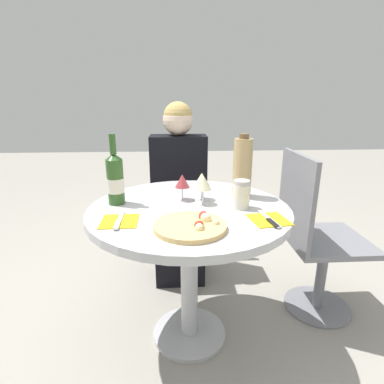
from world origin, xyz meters
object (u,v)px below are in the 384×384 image
dining_table (189,231)px  seated_diner (179,199)px  chair_behind_diner (179,204)px  pizza_large (192,225)px  chair_empty_side (314,239)px  tall_carafe (242,168)px  wine_bottle (115,179)px

dining_table → seated_diner: (-0.04, 0.67, -0.06)m
chair_behind_diner → pizza_large: size_ratio=3.31×
chair_empty_side → tall_carafe: 0.62m
tall_carafe → pizza_large: bearing=-125.4°
dining_table → tall_carafe: 0.42m
dining_table → pizza_large: pizza_large is taller
chair_empty_side → tall_carafe: (-0.44, -0.04, 0.43)m
dining_table → chair_empty_side: bearing=14.2°
chair_empty_side → seated_diner: bearing=-122.6°
chair_behind_diner → chair_empty_side: same height
dining_table → pizza_large: 0.29m
seated_diner → chair_empty_side: (0.76, -0.49, -0.09)m
dining_table → seated_diner: size_ratio=0.78×
pizza_large → chair_behind_diner: bearing=92.0°
dining_table → wine_bottle: (-0.35, 0.06, 0.25)m
chair_behind_diner → dining_table: bearing=92.7°
dining_table → wine_bottle: wine_bottle is taller
seated_diner → wine_bottle: (-0.31, -0.61, 0.31)m
chair_behind_diner → tall_carafe: tall_carafe is taller
dining_table → chair_behind_diner: chair_behind_diner is taller
dining_table → chair_behind_diner: size_ratio=0.99×
dining_table → seated_diner: 0.67m
dining_table → chair_behind_diner: bearing=92.7°
seated_diner → pizza_large: 0.94m
wine_bottle → tall_carafe: size_ratio=1.04×
chair_empty_side → wine_bottle: wine_bottle is taller
seated_diner → tall_carafe: seated_diner is taller
wine_bottle → chair_empty_side: bearing=6.4°
chair_behind_diner → wine_bottle: 0.91m
seated_diner → chair_empty_side: size_ratio=1.27×
tall_carafe → wine_bottle: bearing=-172.8°
dining_table → chair_behind_diner: (-0.04, 0.82, -0.16)m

